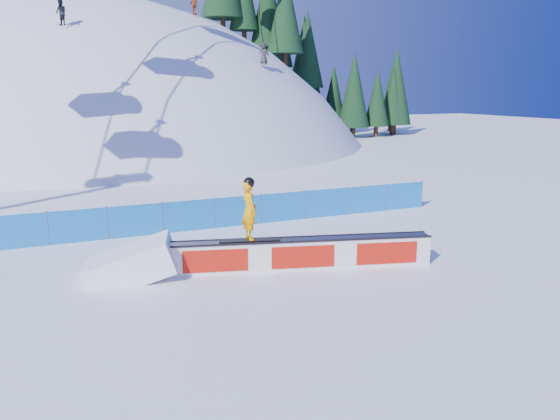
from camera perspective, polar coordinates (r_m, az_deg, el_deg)
name	(u,v)px	position (r m, az deg, el deg)	size (l,w,h in m)	color
ground	(225,265)	(17.24, -5.80, -5.70)	(160.00, 160.00, 0.00)	white
snow_hill	(109,311)	(62.38, -17.47, -10.03)	(64.00, 64.00, 64.00)	white
treeline	(335,59)	(64.00, 5.75, 15.47)	(25.22, 13.07, 18.96)	#372416
safety_fence	(188,216)	(21.26, -9.54, -0.60)	(22.05, 0.05, 1.30)	blue
rail_box	(301,254)	(16.65, 2.26, -4.58)	(7.92, 2.62, 0.97)	silver
snow_ramp	(133,277)	(16.65, -15.15, -6.75)	(2.49, 1.66, 0.93)	white
snowboarder	(249,210)	(16.07, -3.23, 0.04)	(1.84, 0.79, 1.90)	black
distant_skiers	(150,10)	(46.70, -13.46, 19.64)	(15.87, 8.25, 7.15)	black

